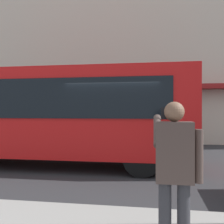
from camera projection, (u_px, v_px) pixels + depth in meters
name	position (u px, v px, depth m)	size (l,w,h in m)	color
ground_plane	(117.00, 169.00, 7.93)	(60.00, 60.00, 0.00)	#2B2B2D
building_facade_far	(134.00, 35.00, 14.62)	(28.00, 1.55, 12.00)	beige
red_bus	(49.00, 113.00, 8.46)	(9.05, 2.54, 3.08)	red
pedestrian_photographer	(175.00, 166.00, 2.87)	(0.53, 0.52, 1.70)	#2D2D33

